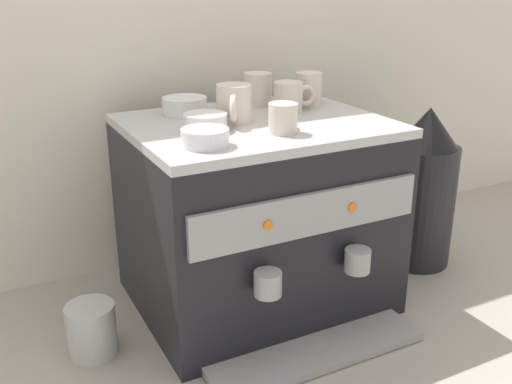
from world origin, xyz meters
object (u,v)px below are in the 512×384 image
(ceramic_cup_0, at_px, (290,97))
(ceramic_cup_4, at_px, (283,118))
(ceramic_cup_3, at_px, (309,89))
(milk_pitcher, at_px, (92,330))
(ceramic_cup_2, at_px, (259,89))
(coffee_grinder, at_px, (422,190))
(ceramic_cup_1, at_px, (234,104))
(ceramic_bowl_2, at_px, (205,123))
(espresso_machine, at_px, (257,215))
(ceramic_bowl_1, at_px, (205,138))
(ceramic_bowl_0, at_px, (185,106))

(ceramic_cup_0, bearing_deg, ceramic_cup_4, -124.49)
(ceramic_cup_3, bearing_deg, ceramic_cup_4, -133.40)
(ceramic_cup_0, height_order, ceramic_cup_3, ceramic_cup_3)
(milk_pitcher, bearing_deg, ceramic_cup_2, 21.26)
(ceramic_cup_3, xyz_separation_m, coffee_grinder, (0.30, -0.12, -0.28))
(ceramic_cup_1, distance_m, coffee_grinder, 0.61)
(ceramic_cup_3, xyz_separation_m, ceramic_cup_4, (-0.19, -0.20, -0.01))
(ceramic_cup_0, relative_size, ceramic_cup_4, 1.29)
(ceramic_bowl_2, distance_m, coffee_grinder, 0.68)
(espresso_machine, height_order, ceramic_cup_1, ceramic_cup_1)
(espresso_machine, distance_m, ceramic_cup_3, 0.34)
(ceramic_cup_0, height_order, ceramic_cup_2, ceramic_cup_2)
(ceramic_cup_4, distance_m, coffee_grinder, 0.57)
(espresso_machine, distance_m, ceramic_cup_0, 0.29)
(ceramic_cup_4, relative_size, ceramic_bowl_1, 0.90)
(ceramic_cup_1, bearing_deg, ceramic_cup_4, -68.66)
(ceramic_cup_1, height_order, ceramic_cup_2, ceramic_cup_1)
(ceramic_bowl_0, height_order, ceramic_bowl_2, ceramic_bowl_0)
(ceramic_cup_2, distance_m, ceramic_bowl_1, 0.39)
(espresso_machine, bearing_deg, ceramic_cup_1, 161.80)
(ceramic_cup_3, height_order, milk_pitcher, ceramic_cup_3)
(ceramic_cup_2, height_order, ceramic_cup_4, ceramic_cup_2)
(espresso_machine, bearing_deg, ceramic_bowl_0, 130.69)
(milk_pitcher, bearing_deg, ceramic_cup_0, 10.27)
(ceramic_cup_4, bearing_deg, ceramic_cup_2, 72.84)
(ceramic_cup_0, relative_size, ceramic_cup_3, 1.08)
(ceramic_bowl_0, bearing_deg, coffee_grinder, -14.89)
(ceramic_cup_2, xyz_separation_m, ceramic_cup_4, (-0.08, -0.27, -0.01))
(espresso_machine, height_order, ceramic_bowl_2, ceramic_bowl_2)
(ceramic_cup_0, height_order, ceramic_bowl_1, ceramic_cup_0)
(espresso_machine, xyz_separation_m, ceramic_cup_0, (0.12, 0.05, 0.26))
(ceramic_cup_0, height_order, ceramic_bowl_2, ceramic_cup_0)
(ceramic_bowl_1, distance_m, coffee_grinder, 0.73)
(ceramic_cup_2, bearing_deg, milk_pitcher, -158.74)
(ceramic_cup_0, distance_m, ceramic_cup_4, 0.20)
(ceramic_cup_4, bearing_deg, ceramic_bowl_1, -173.85)
(ceramic_cup_0, xyz_separation_m, milk_pitcher, (-0.53, -0.10, -0.43))
(ceramic_cup_1, xyz_separation_m, ceramic_cup_2, (0.13, 0.14, -0.00))
(milk_pitcher, bearing_deg, ceramic_cup_3, 12.26)
(ceramic_bowl_2, bearing_deg, ceramic_cup_1, 24.99)
(ceramic_cup_1, distance_m, milk_pitcher, 0.57)
(ceramic_bowl_0, bearing_deg, ceramic_cup_4, -64.41)
(ceramic_cup_3, relative_size, ceramic_bowl_1, 1.07)
(espresso_machine, xyz_separation_m, ceramic_cup_2, (0.08, 0.15, 0.27))
(ceramic_cup_2, height_order, ceramic_bowl_0, ceramic_cup_2)
(ceramic_cup_1, relative_size, ceramic_bowl_1, 1.26)
(coffee_grinder, height_order, milk_pitcher, coffee_grinder)
(ceramic_bowl_2, relative_size, milk_pitcher, 0.80)
(espresso_machine, distance_m, ceramic_cup_1, 0.27)
(ceramic_bowl_2, bearing_deg, coffee_grinder, -0.06)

